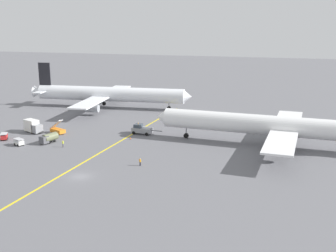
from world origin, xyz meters
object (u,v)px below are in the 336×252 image
Objects in this scene: airliner_at_gate_left at (109,94)px; gse_catering_truck_tall at (33,126)px; ground_crew_ramp_agent_by_cones at (140,162)px; airliner_being_pushed at (276,126)px; ground_crew_marshaller_foreground at (63,144)px; gse_baggage_cart_trailing at (19,142)px; gse_fuel_bowser_stubby at (49,138)px; traffic_cone_nose_right at (130,138)px; gse_stair_truck_yellow at (58,130)px; gse_baggage_cart_near_cluster at (4,137)px; pushback_tug at (142,129)px.

airliner_at_gate_left is 38.40m from gse_catering_truck_tall.
airliner_at_gate_left is 35.11× the size of ground_crew_ramp_agent_by_cones.
airliner_being_pushed is 51.94m from ground_crew_marshaller_foreground.
ground_crew_ramp_agent_by_cones is at bearing -18.22° from ground_crew_marshaller_foreground.
gse_fuel_bowser_stubby is at bearing 34.20° from gse_baggage_cart_trailing.
airliner_at_gate_left is 97.36× the size of traffic_cone_nose_right.
airliner_being_pushed reaches higher than gse_fuel_bowser_stubby.
gse_stair_truck_yellow is 35.88m from ground_crew_ramp_agent_by_cones.
gse_baggage_cart_near_cluster is at bearing -136.50° from gse_stair_truck_yellow.
ground_crew_ramp_agent_by_cones is (30.72, -18.54, -0.16)m from gse_stair_truck_yellow.
traffic_cone_nose_right is at bearing -173.90° from airliner_being_pushed.
ground_crew_ramp_agent_by_cones is at bearing -19.11° from gse_fuel_bowser_stubby.
gse_catering_truck_tall reaches higher than ground_crew_ramp_agent_by_cones.
gse_stair_truck_yellow is at bearing -175.82° from airliner_being_pushed.
gse_fuel_bowser_stubby is at bearing 157.23° from ground_crew_marshaller_foreground.
airliner_at_gate_left reaches higher than ground_crew_ramp_agent_by_cones.
gse_catering_truck_tall is at bearing -173.18° from gse_stair_truck_yellow.
airliner_being_pushed is at bearing 6.10° from traffic_cone_nose_right.
gse_catering_truck_tall is (-64.61, -5.05, -3.32)m from airliner_being_pushed.
gse_baggage_cart_near_cluster is at bearing 174.90° from ground_crew_marshaller_foreground.
airliner_being_pushed is 56.48m from gse_fuel_bowser_stubby.
gse_baggage_cart_trailing is (-60.71, -17.02, -4.22)m from airliner_being_pushed.
airliner_at_gate_left is at bearing 79.43° from gse_baggage_cart_near_cluster.
gse_catering_truck_tall reaches higher than gse_fuel_bowser_stubby.
airliner_being_pushed reaches higher than gse_baggage_cart_trailing.
ground_crew_ramp_agent_by_cones is (33.91, -5.72, 0.00)m from gse_baggage_cart_trailing.
airliner_at_gate_left reaches higher than gse_fuel_bowser_stubby.
airliner_being_pushed reaches higher than traffic_cone_nose_right.
airliner_at_gate_left reaches higher than gse_baggage_cart_near_cluster.
gse_stair_truck_yellow reaches higher than ground_crew_ramp_agent_by_cones.
pushback_tug is 6.05m from traffic_cone_nose_right.
airliner_being_pushed is 7.09× the size of pushback_tug.
ground_crew_marshaller_foreground is at bearing -34.04° from gse_catering_truck_tall.
airliner_being_pushed is at bearing 15.66° from gse_baggage_cart_trailing.
gse_baggage_cart_trailing is 1.89× the size of ground_crew_ramp_agent_by_cones.
airliner_at_gate_left is 64.23m from ground_crew_ramp_agent_by_cones.
ground_crew_ramp_agent_by_cones is (-26.79, -22.74, -4.21)m from airliner_being_pushed.
gse_baggage_cart_near_cluster is 18.09m from ground_crew_marshaller_foreground.
gse_baggage_cart_near_cluster reaches higher than ground_crew_ramp_agent_by_cones.
airliner_being_pushed is 68.99m from gse_baggage_cart_near_cluster.
traffic_cone_nose_right is at bearing 2.36° from gse_catering_truck_tall.
gse_stair_truck_yellow is at bearing -179.14° from traffic_cone_nose_right.
airliner_at_gate_left is 18.59× the size of gse_baggage_cart_trailing.
gse_baggage_cart_trailing is 13.21m from gse_stair_truck_yellow.
gse_stair_truck_yellow is at bearing 6.82° from gse_catering_truck_tall.
gse_baggage_cart_near_cluster is 9.13m from gse_catering_truck_tall.
gse_baggage_cart_near_cluster is (-32.12, -15.68, -0.39)m from pushback_tug.
airliner_at_gate_left is 38.86m from pushback_tug.
gse_stair_truck_yellow is (1.31, -37.00, -3.74)m from airliner_at_gate_left.
gse_catering_truck_tall is (-5.79, -37.85, -3.01)m from airliner_at_gate_left.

